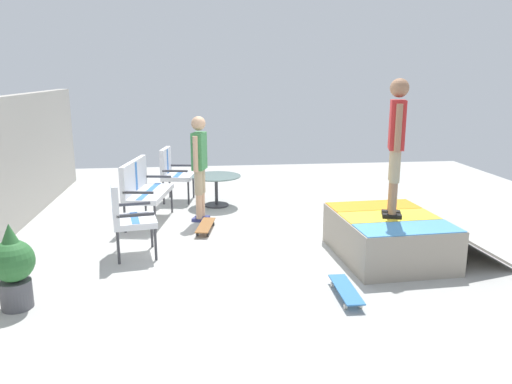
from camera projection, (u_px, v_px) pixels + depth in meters
name	position (u px, v px, depth m)	size (l,w,h in m)	color
ground_plane	(273.00, 239.00, 7.62)	(12.00, 12.00, 0.10)	#B2B2AD
skate_ramp	(390.00, 236.00, 6.66)	(1.72, 2.12, 0.58)	gray
patio_bench	(142.00, 185.00, 8.18)	(1.32, 0.75, 1.02)	#38383D
patio_chair_near_house	(172.00, 170.00, 9.54)	(0.70, 0.64, 1.02)	#38383D
patio_chair_by_wall	(125.00, 212.00, 6.62)	(0.71, 0.65, 1.02)	#38383D
patio_table	(216.00, 184.00, 9.22)	(0.90, 0.90, 0.57)	#38383D
person_watching	(199.00, 160.00, 8.18)	(0.46, 0.31, 1.73)	navy
person_skater	(396.00, 137.00, 6.32)	(0.46, 0.31, 1.76)	black
skateboard_by_bench	(206.00, 226.00, 7.82)	(0.82, 0.34, 0.10)	brown
skateboard_spare	(346.00, 290.00, 5.50)	(0.80, 0.21, 0.10)	#3372B2
potted_plant	(13.00, 266.00, 5.16)	(0.44, 0.44, 0.92)	#515156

